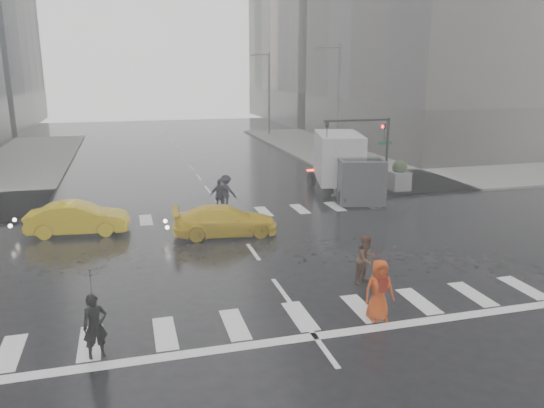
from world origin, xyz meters
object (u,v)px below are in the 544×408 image
object	(u,v)px
taxi_mid	(78,218)
pedestrian_orange	(379,290)
box_truck	(344,163)
traffic_signal_pole	(372,141)
pedestrian_brown	(366,259)

from	to	relation	value
taxi_mid	pedestrian_orange	bearing A→B (deg)	-135.05
pedestrian_orange	box_truck	size ratio (longest dim) A/B	0.28
traffic_signal_pole	pedestrian_orange	size ratio (longest dim) A/B	2.42
traffic_signal_pole	box_truck	xyz separation A→B (m)	(-1.51, 0.41, -1.33)
taxi_mid	box_truck	xyz separation A→B (m)	(14.49, 3.92, 1.16)
taxi_mid	box_truck	size ratio (longest dim) A/B	0.66
pedestrian_orange	box_truck	xyz separation A→B (m)	(5.34, 15.22, 0.95)
traffic_signal_pole	box_truck	bearing A→B (deg)	164.78
pedestrian_brown	box_truck	xyz separation A→B (m)	(4.50, 12.57, 1.02)
pedestrian_orange	taxi_mid	size ratio (longest dim) A/B	0.42
pedestrian_orange	taxi_mid	distance (m)	14.54
pedestrian_brown	box_truck	distance (m)	13.39
pedestrian_brown	taxi_mid	xyz separation A→B (m)	(-9.99, 8.65, -0.14)
pedestrian_brown	pedestrian_orange	size ratio (longest dim) A/B	0.93
box_truck	traffic_signal_pole	bearing A→B (deg)	-0.69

